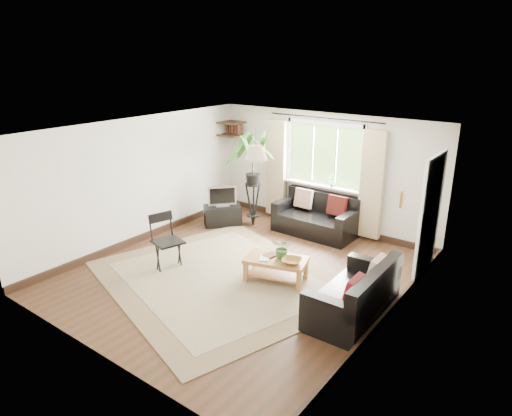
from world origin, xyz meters
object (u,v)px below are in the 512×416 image
Objects in this scene: sofa_back at (315,216)px; sofa_right at (353,291)px; palm_stand at (253,180)px; coffee_table at (276,270)px; folding_chair at (168,243)px; tv_stand at (223,215)px.

sofa_right is (1.94, -2.36, -0.01)m from sofa_back.
sofa_right is 3.87m from palm_stand.
palm_stand is (-3.25, 2.00, 0.62)m from sofa_right.
sofa_back is 1.68× the size of coffee_table.
coffee_table is 2.69m from palm_stand.
palm_stand reaches higher than folding_chair.
coffee_table is at bearing -98.31° from sofa_right.
tv_stand is at bearing -113.68° from sofa_right.
palm_stand is (-1.82, 1.81, 0.79)m from coffee_table.
tv_stand is (-3.79, 1.63, -0.17)m from sofa_right.
palm_stand is at bearing -122.01° from sofa_right.
sofa_back is 3.13m from folding_chair.
folding_chair is at bearing -87.68° from palm_stand.
coffee_table is 1.89m from folding_chair.
palm_stand reaches higher than coffee_table.
tv_stand is at bearing -145.39° from palm_stand.
palm_stand is (-1.31, -0.36, 0.61)m from sofa_back.
coffee_table is 1.26× the size of tv_stand.
sofa_right is 1.67× the size of folding_chair.
folding_chair is at bearing -111.92° from sofa_back.
coffee_table is (-1.43, 0.20, -0.17)m from sofa_right.
coffee_table is (0.51, -2.16, -0.19)m from sofa_back.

